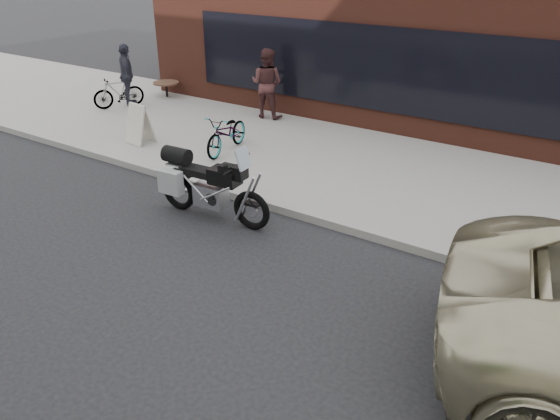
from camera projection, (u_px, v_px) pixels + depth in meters
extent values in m
plane|color=black|center=(170.00, 366.00, 6.38)|extent=(120.00, 120.00, 0.00)
cube|color=gray|center=(401.00, 171.00, 11.58)|extent=(44.00, 6.00, 0.15)
cube|color=#5D2A1E|center=(435.00, 21.00, 16.83)|extent=(14.00, 10.00, 4.50)
cube|color=black|center=(362.00, 67.00, 13.32)|extent=(10.00, 0.08, 2.00)
torus|color=black|center=(179.00, 191.00, 9.98)|extent=(0.71, 0.16, 0.71)
torus|color=black|center=(252.00, 210.00, 9.27)|extent=(0.71, 0.16, 0.71)
cube|color=#B7B7BC|center=(211.00, 195.00, 9.61)|extent=(0.60, 0.35, 0.40)
cube|color=black|center=(225.00, 176.00, 9.28)|extent=(0.55, 0.37, 0.27)
cube|color=black|center=(200.00, 172.00, 9.53)|extent=(0.60, 0.33, 0.13)
cube|color=black|center=(184.00, 172.00, 9.73)|extent=(0.33, 0.25, 0.15)
cube|color=black|center=(240.00, 173.00, 9.08)|extent=(0.21, 0.26, 0.23)
cube|color=silver|center=(243.00, 158.00, 8.93)|extent=(0.17, 0.33, 0.35)
cylinder|color=black|center=(236.00, 168.00, 9.08)|extent=(0.08, 0.74, 0.03)
cube|color=#B7B7BC|center=(178.00, 163.00, 9.72)|extent=(0.31, 0.33, 0.03)
cube|color=gray|center=(171.00, 182.00, 9.60)|extent=(0.45, 0.22, 0.42)
cylinder|color=black|center=(177.00, 155.00, 9.65)|extent=(0.52, 0.33, 0.30)
cylinder|color=#B7B7BC|center=(198.00, 191.00, 9.96)|extent=(0.59, 0.12, 0.20)
imported|color=gray|center=(227.00, 133.00, 12.26)|extent=(0.83, 1.73, 0.87)
imported|color=gray|center=(119.00, 92.00, 15.56)|extent=(1.01, 1.48, 0.87)
cube|color=beige|center=(135.00, 124.00, 12.74)|extent=(0.61, 0.35, 0.93)
cube|color=beige|center=(144.00, 122.00, 12.91)|extent=(0.61, 0.35, 0.93)
cylinder|color=black|center=(167.00, 90.00, 16.73)|extent=(0.07, 0.07, 0.40)
cylinder|color=#4E3424|center=(166.00, 83.00, 16.63)|extent=(0.79, 0.79, 0.04)
imported|color=#462525|center=(267.00, 83.00, 14.47)|extent=(0.99, 0.82, 1.83)
imported|color=#30303D|center=(127.00, 75.00, 15.56)|extent=(1.07, 0.97, 1.74)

